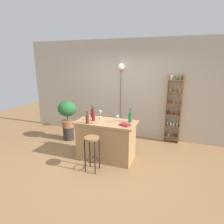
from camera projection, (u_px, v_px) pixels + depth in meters
ground at (101, 164)px, 4.27m from camera, size 12.00×12.00×0.00m
back_wall at (127, 89)px, 5.68m from camera, size 6.40×0.10×2.80m
kitchen_counter at (106, 140)px, 4.43m from camera, size 1.34×0.67×0.89m
bar_stool at (92, 146)px, 3.89m from camera, size 0.30×0.30×0.73m
spice_shelf at (173, 109)px, 5.21m from camera, size 0.39×0.17×1.87m
plant_stool at (69, 133)px, 5.57m from camera, size 0.30×0.30×0.38m
potted_plant at (67, 111)px, 5.40m from camera, size 0.53×0.48×0.75m
bottle_spirits_clear at (87, 119)px, 4.16m from camera, size 0.07×0.07×0.26m
bottle_sauce_amber at (92, 113)px, 4.63m from camera, size 0.07×0.07×0.28m
bottle_olive_oil at (130, 117)px, 4.23m from camera, size 0.08×0.08×0.31m
bottle_soda_blue at (93, 116)px, 4.33m from camera, size 0.07×0.07×0.30m
wine_glass_left at (100, 113)px, 4.61m from camera, size 0.07×0.07×0.16m
wine_glass_center at (100, 119)px, 4.09m from camera, size 0.07×0.07×0.16m
wine_glass_right at (118, 118)px, 4.18m from camera, size 0.07×0.07×0.16m
cookbook at (125, 125)px, 4.03m from camera, size 0.25×0.22×0.03m
pendant_globe_light at (121, 68)px, 5.48m from camera, size 0.19×0.19×2.13m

